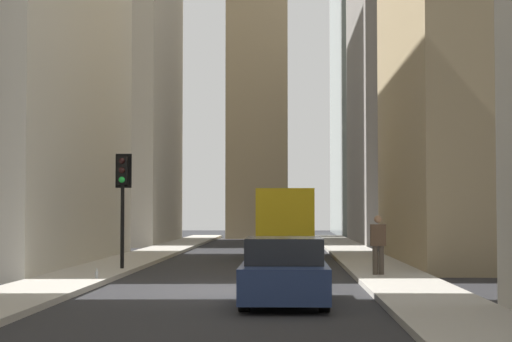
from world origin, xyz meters
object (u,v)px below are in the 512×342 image
at_px(delivery_truck, 285,223).
at_px(pedestrian, 378,242).
at_px(discarded_bottle, 97,275).
at_px(traffic_light_midblock, 123,184).
at_px(sedan_navy, 284,273).

bearing_deg(delivery_truck, pedestrian, -166.67).
bearing_deg(pedestrian, discarded_bottle, 102.68).
bearing_deg(traffic_light_midblock, discarded_bottle, -178.65).
relative_size(sedan_navy, traffic_light_midblock, 1.17).
bearing_deg(traffic_light_midblock, pedestrian, -107.72).
relative_size(delivery_truck, traffic_light_midblock, 1.76).
bearing_deg(delivery_truck, traffic_light_midblock, 149.54).
relative_size(delivery_truck, discarded_bottle, 23.93).
distance_m(traffic_light_midblock, discarded_bottle, 4.99).
height_order(sedan_navy, pedestrian, pedestrian).
bearing_deg(sedan_navy, traffic_light_midblock, 28.58).
xyz_separation_m(sedan_navy, traffic_light_midblock, (9.53, 5.19, 2.17)).
bearing_deg(delivery_truck, sedan_navy, 180.00).
distance_m(traffic_light_midblock, pedestrian, 8.46).
height_order(traffic_light_midblock, discarded_bottle, traffic_light_midblock).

